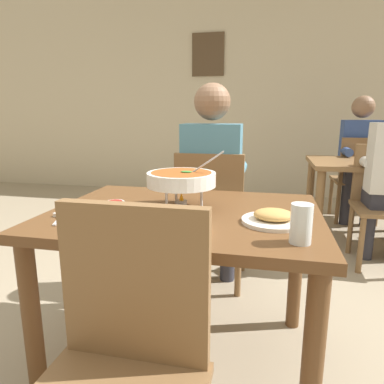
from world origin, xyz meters
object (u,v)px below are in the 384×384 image
chair_bg_left (358,175)px  patron_bg_left (359,152)px  chair_bg_right (384,197)px  chair_viewer_empty (121,362)px  appetizer_plate (273,218)px  rice_plate (178,227)px  drink_glass (301,226)px  sauce_dish (115,204)px  curry_bowl (181,179)px  dining_table_far (368,176)px  dining_table_main (185,235)px  diner_main (212,176)px  chair_diner_main (211,213)px

chair_bg_left → patron_bg_left: bearing=-135.7°
chair_bg_left → chair_bg_right: 1.01m
chair_viewer_empty → chair_bg_left: (1.26, 3.13, 0.00)m
appetizer_plate → patron_bg_left: bearing=70.8°
rice_plate → drink_glass: (0.41, -0.02, 0.04)m
sauce_dish → patron_bg_left: patron_bg_left is taller
chair_viewer_empty → curry_bowl: curry_bowl is taller
chair_viewer_empty → drink_glass: bearing=41.3°
rice_plate → sauce_dish: bearing=142.3°
appetizer_plate → dining_table_far: appetizer_plate is taller
appetizer_plate → chair_bg_left: bearing=70.6°
drink_glass → dining_table_far: (0.76, 2.19, -0.18)m
curry_bowl → patron_bg_left: (1.27, 2.39, -0.10)m
dining_table_main → sauce_dish: sauce_dish is taller
curry_bowl → diner_main: bearing=88.2°
chair_diner_main → rice_plate: chair_diner_main is taller
chair_diner_main → chair_bg_right: size_ratio=1.00×
chair_diner_main → chair_bg_left: same height
chair_bg_right → patron_bg_left: bearing=88.0°
chair_bg_right → chair_diner_main: bearing=-149.9°
dining_table_main → appetizer_plate: size_ratio=4.76×
chair_diner_main → sauce_dish: 0.81m
appetizer_plate → chair_bg_left: (0.89, 2.53, -0.23)m
diner_main → drink_glass: 1.14m
dining_table_main → diner_main: bearing=90.0°
dining_table_main → chair_bg_right: chair_bg_right is taller
dining_table_far → chair_bg_right: size_ratio=1.11×
chair_bg_left → drink_glass: bearing=-106.5°
chair_diner_main → dining_table_far: (1.22, 1.18, 0.08)m
rice_plate → drink_glass: size_ratio=1.85×
curry_bowl → patron_bg_left: 2.71m
patron_bg_left → chair_viewer_empty: bearing=-111.9°
drink_glass → diner_main: bearing=113.5°
dining_table_main → appetizer_plate: appetizer_plate is taller
curry_bowl → dining_table_main: bearing=-59.4°
sauce_dish → chair_bg_right: bearing=42.5°
dining_table_main → patron_bg_left: (1.25, 2.43, 0.14)m
drink_glass → chair_bg_right: bearing=66.1°
dining_table_far → chair_diner_main: bearing=-135.9°
curry_bowl → chair_bg_left: (1.28, 2.40, -0.34)m
dining_table_main → appetizer_plate: 0.40m
chair_diner_main → drink_glass: 1.14m
dining_table_main → patron_bg_left: bearing=62.7°
dining_table_far → chair_bg_left: 0.55m
chair_bg_right → patron_bg_left: size_ratio=0.69×
diner_main → appetizer_plate: size_ratio=5.46×
curry_bowl → appetizer_plate: bearing=-18.7°
diner_main → chair_diner_main: bearing=-90.0°
dining_table_far → chair_bg_left: size_ratio=1.11×
chair_diner_main → diner_main: size_ratio=0.69×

